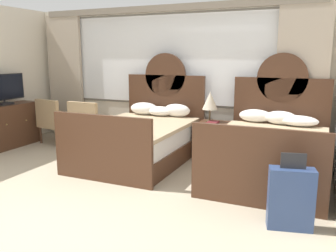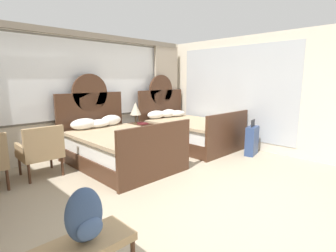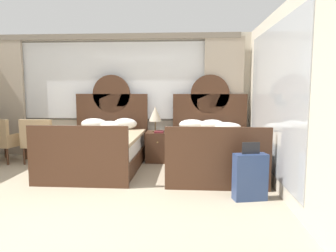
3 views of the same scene
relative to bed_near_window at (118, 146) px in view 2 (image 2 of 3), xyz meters
The scene contains 12 objects.
ground_plane 2.74m from the bed_near_window, 90.19° to the right, with size 24.00×24.00×0.00m, color tan.
wall_back_window 1.61m from the bed_near_window, 90.43° to the left, with size 6.01×0.22×2.70m.
wall_right_mirror 3.33m from the bed_near_window, 18.59° to the right, with size 0.08×4.53×2.70m.
bed_near_window is the anchor object (origin of this frame).
bed_near_mirror 2.12m from the bed_near_window, ahead, with size 1.57×2.24×1.80m.
nightstand_between_beds 1.26m from the bed_near_window, 32.42° to the left, with size 0.51×0.53×0.62m.
table_lamp_on_nightstand 1.35m from the bed_near_window, 35.35° to the left, with size 0.27×0.27×0.52m.
book_on_nightstand 1.25m from the bed_near_window, 27.96° to the left, with size 0.18×0.26×0.03m.
armchair_by_window_left 1.37m from the bed_near_window, 164.51° to the left, with size 0.64×0.64×0.91m.
luggage_bench 3.19m from the bed_near_window, 128.33° to the right, with size 0.77×0.37×0.45m.
backpack_on_bench 3.19m from the bed_near_window, 127.85° to the right, with size 0.30×0.23×0.44m.
suitcase_on_floor 2.96m from the bed_near_window, 31.05° to the right, with size 0.48×0.29×0.80m.
Camera 2 is at (-2.75, -1.53, 1.68)m, focal length 27.60 mm.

